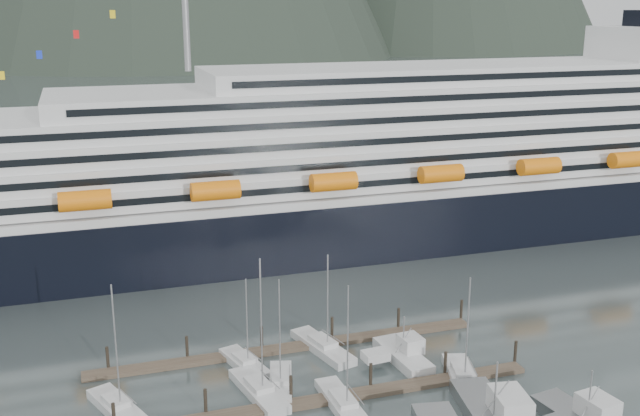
# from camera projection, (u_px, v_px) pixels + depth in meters

# --- Properties ---
(ground) EXTENTS (1600.00, 1600.00, 0.00)m
(ground) POSITION_uv_depth(u_px,v_px,m) (376.00, 409.00, 77.50)
(ground) COLOR #404B4C
(ground) RESTS_ON ground
(cruise_ship) EXTENTS (210.00, 30.40, 50.30)m
(cruise_ship) POSITION_uv_depth(u_px,v_px,m) (417.00, 168.00, 133.63)
(cruise_ship) COLOR black
(cruise_ship) RESTS_ON ground
(dock_mid) EXTENTS (48.18, 2.28, 3.20)m
(dock_mid) POSITION_uv_depth(u_px,v_px,m) (322.00, 399.00, 78.76)
(dock_mid) COLOR #4D3C31
(dock_mid) RESTS_ON ground
(dock_far) EXTENTS (48.18, 2.28, 3.20)m
(dock_far) POSITION_uv_depth(u_px,v_px,m) (289.00, 347.00, 90.68)
(dock_far) COLOR #4D3C31
(dock_far) RESTS_ON ground
(sailboat_a) EXTENTS (5.89, 9.58, 14.72)m
(sailboat_a) POSITION_uv_depth(u_px,v_px,m) (117.00, 408.00, 76.83)
(sailboat_a) COLOR silver
(sailboat_a) RESTS_ON ground
(sailboat_b) EXTENTS (4.65, 10.72, 16.28)m
(sailboat_b) POSITION_uv_depth(u_px,v_px,m) (259.00, 391.00, 80.10)
(sailboat_b) COLOR silver
(sailboat_b) RESTS_ON ground
(sailboat_c) EXTENTS (4.66, 9.13, 13.27)m
(sailboat_c) POSITION_uv_depth(u_px,v_px,m) (281.00, 383.00, 81.84)
(sailboat_c) COLOR silver
(sailboat_c) RESTS_ON ground
(sailboat_d) EXTENTS (2.86, 10.84, 14.48)m
(sailboat_d) POSITION_uv_depth(u_px,v_px,m) (343.00, 405.00, 77.34)
(sailboat_d) COLOR silver
(sailboat_d) RESTS_ON ground
(sailboat_f) EXTENTS (4.65, 8.87, 11.52)m
(sailboat_f) POSITION_uv_depth(u_px,v_px,m) (245.00, 364.00, 86.25)
(sailboat_f) COLOR silver
(sailboat_f) RESTS_ON ground
(sailboat_g) EXTENTS (5.32, 11.25, 13.07)m
(sailboat_g) POSITION_uv_depth(u_px,v_px,m) (323.00, 348.00, 90.28)
(sailboat_g) COLOR silver
(sailboat_g) RESTS_ON ground
(sailboat_h) EXTENTS (5.38, 10.16, 13.17)m
(sailboat_h) POSITION_uv_depth(u_px,v_px,m) (463.00, 378.00, 82.96)
(sailboat_h) COLOR silver
(sailboat_h) RESTS_ON ground
(trawler_e) EXTENTS (7.47, 9.79, 6.16)m
(trawler_e) POSITION_uv_depth(u_px,v_px,m) (402.00, 355.00, 87.62)
(trawler_e) COLOR silver
(trawler_e) RESTS_ON ground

